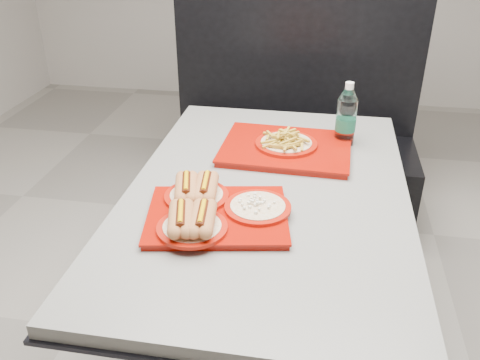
% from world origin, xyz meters
% --- Properties ---
extents(ground, '(6.00, 6.00, 0.00)m').
position_xyz_m(ground, '(0.00, 0.00, 0.00)').
color(ground, gray).
rests_on(ground, ground).
extents(diner_table, '(0.92, 1.42, 0.75)m').
position_xyz_m(diner_table, '(0.00, 0.00, 0.58)').
color(diner_table, black).
rests_on(diner_table, ground).
extents(booth_bench, '(1.30, 0.57, 1.35)m').
position_xyz_m(booth_bench, '(0.00, 1.09, 0.40)').
color(booth_bench, black).
rests_on(booth_bench, ground).
extents(tray_near, '(0.46, 0.39, 0.09)m').
position_xyz_m(tray_near, '(-0.14, -0.21, 0.78)').
color(tray_near, '#8B0D03').
rests_on(tray_near, diner_table).
extents(tray_far, '(0.48, 0.38, 0.09)m').
position_xyz_m(tray_far, '(0.03, 0.28, 0.78)').
color(tray_far, '#8B0D03').
rests_on(tray_far, diner_table).
extents(water_bottle, '(0.08, 0.08, 0.24)m').
position_xyz_m(water_bottle, '(0.25, 0.40, 0.86)').
color(water_bottle, silver).
rests_on(water_bottle, diner_table).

